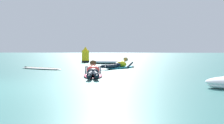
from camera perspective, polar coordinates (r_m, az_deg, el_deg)
The scene contains 6 objects.
ground_plane at distance 16.11m, azimuth -5.71°, elevation -0.51°, with size 120.00×120.00×0.00m, color #387A75.
surfer_near at distance 8.94m, azimuth -3.81°, elevation -2.05°, with size 0.92×2.63×0.54m.
surfer_far at distance 12.78m, azimuth 1.54°, elevation -0.65°, with size 1.53×2.40×0.54m.
drifting_surfboard at distance 12.64m, azimuth -14.08°, elevation -1.24°, with size 2.27×1.47×0.16m.
whitewater_mid_right at distance 16.91m, azimuth -1.31°, elevation 0.03°, with size 1.93×1.62×0.25m.
channel_marker_buoy at distance 18.68m, azimuth -5.33°, elevation 1.17°, with size 0.50×0.50×1.03m.
Camera 1 is at (3.17, -5.77, 0.85)m, focal length 45.77 mm.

